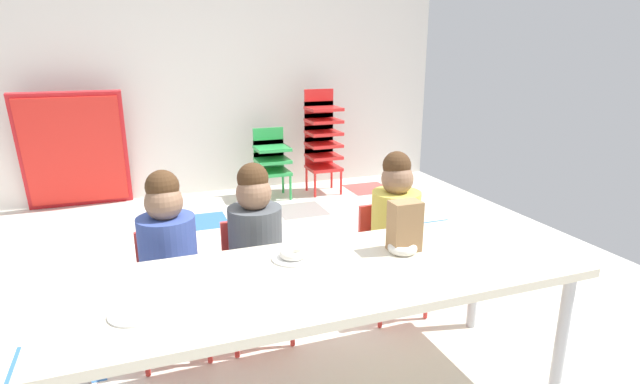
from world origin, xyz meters
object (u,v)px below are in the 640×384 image
seated_child_near_camera (168,248)px  donut_powdered_on_plate (293,253)px  folded_activity_table (74,151)px  kid_chair_red_stack (322,136)px  seated_child_middle_seat (255,237)px  kid_chair_green_stack (271,158)px  craft_table (327,283)px  paper_bag_brown (405,226)px  paper_plate_center_table (136,313)px  seated_child_far_right (395,219)px  donut_powdered_loose (402,248)px  paper_plate_near_edge (293,258)px

seated_child_near_camera → donut_powdered_on_plate: 0.63m
folded_activity_table → kid_chair_red_stack: bearing=-6.3°
seated_child_middle_seat → kid_chair_green_stack: 2.54m
craft_table → donut_powdered_on_plate: bearing=118.0°
paper_bag_brown → paper_plate_center_table: bearing=-171.2°
seated_child_far_right → seated_child_near_camera: bearing=180.0°
paper_bag_brown → kid_chair_green_stack: bearing=86.4°
craft_table → kid_chair_green_stack: (0.57, 3.01, -0.16)m
kid_chair_green_stack → donut_powdered_on_plate: 2.93m
folded_activity_table → paper_plate_center_table: folded_activity_table is taller
paper_bag_brown → donut_powdered_loose: size_ratio=1.75×
kid_chair_green_stack → donut_powdered_loose: size_ratio=5.41×
paper_bag_brown → paper_plate_center_table: paper_bag_brown is taller
donut_powdered_on_plate → craft_table: bearing=-62.0°
folded_activity_table → paper_plate_near_edge: (1.10, -3.10, 0.07)m
craft_table → kid_chair_red_stack: 3.21m
seated_child_near_camera → kid_chair_green_stack: 2.69m
seated_child_middle_seat → donut_powdered_on_plate: (0.07, -0.41, 0.07)m
donut_powdered_loose → paper_plate_center_table: bearing=-172.0°
paper_plate_near_edge → seated_child_middle_seat: bearing=99.0°
paper_bag_brown → paper_plate_near_edge: 0.49m
seated_child_middle_seat → folded_activity_table: bearing=111.1°
seated_child_near_camera → donut_powdered_loose: size_ratio=7.30×
folded_activity_table → paper_plate_near_edge: size_ratio=6.04×
kid_chair_red_stack → donut_powdered_on_plate: size_ratio=8.97×
seated_child_near_camera → paper_bag_brown: (0.95, -0.49, 0.16)m
seated_child_near_camera → craft_table: bearing=-45.9°
kid_chair_green_stack → folded_activity_table: 1.79m
seated_child_middle_seat → kid_chair_green_stack: size_ratio=1.35×
donut_powdered_loose → craft_table: bearing=-169.4°
seated_child_near_camera → seated_child_middle_seat: size_ratio=1.00×
seated_child_middle_seat → paper_plate_near_edge: 0.42m
folded_activity_table → donut_powdered_loose: folded_activity_table is taller
craft_table → donut_powdered_loose: (0.37, 0.07, 0.07)m
paper_bag_brown → kid_chair_red_stack: bearing=76.1°
seated_child_middle_seat → paper_bag_brown: (0.54, -0.49, 0.16)m
kid_chair_green_stack → paper_bag_brown: 2.94m
craft_table → paper_plate_near_edge: 0.19m
seated_child_far_right → kid_chair_green_stack: size_ratio=1.35×
folded_activity_table → donut_powdered_loose: size_ratio=8.65×
seated_child_near_camera → paper_plate_near_edge: (0.47, -0.41, 0.05)m
seated_child_middle_seat → paper_plate_center_table: 0.86m
paper_plate_near_edge → donut_powdered_loose: 0.47m
folded_activity_table → paper_plate_near_edge: bearing=-70.4°
seated_child_near_camera → folded_activity_table: size_ratio=0.84×
folded_activity_table → paper_plate_center_table: (0.49, -3.35, 0.07)m
craft_table → donut_powdered_on_plate: donut_powdered_on_plate is taller
donut_powdered_loose → seated_child_near_camera: bearing=151.3°
donut_powdered_on_plate → seated_child_middle_seat: bearing=99.0°
donut_powdered_loose → paper_plate_near_edge: bearing=168.2°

